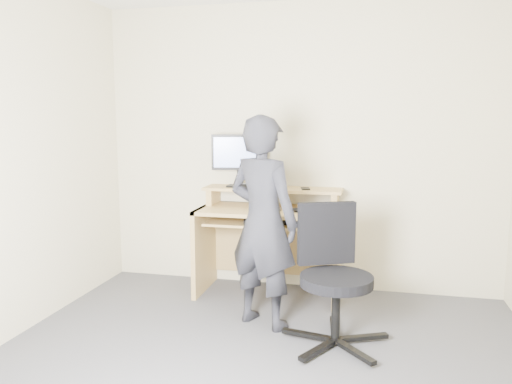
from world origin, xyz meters
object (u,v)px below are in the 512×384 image
at_px(desk, 271,230).
at_px(monitor, 239,156).
at_px(person, 263,222).
at_px(office_chair, 333,270).

relative_size(desk, monitor, 2.50).
distance_m(desk, person, 0.75).
xyz_separation_m(monitor, person, (0.38, -0.77, -0.42)).
distance_m(monitor, office_chair, 1.47).
xyz_separation_m(desk, person, (0.08, -0.71, 0.22)).
height_order(desk, monitor, monitor).
height_order(office_chair, person, person).
relative_size(monitor, person, 0.31).
bearing_deg(person, desk, -60.34).
bearing_deg(office_chair, person, 136.67).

